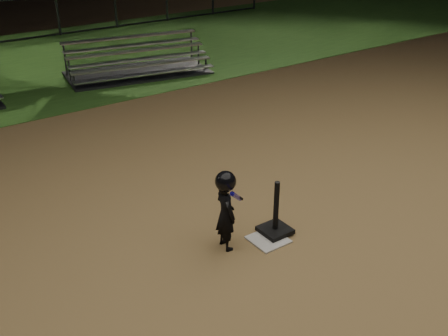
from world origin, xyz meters
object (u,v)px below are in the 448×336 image
Objects in this scene: home_plate at (268,240)px; bleacher_right at (138,67)px; child_batter at (226,208)px; batting_tee at (275,223)px.

home_plate is 0.12× the size of bleacher_right.
child_batter is 7.90m from bleacher_right.
batting_tee is at bearing -93.79° from bleacher_right.
home_plate is 0.24m from batting_tee.
home_plate is 0.60× the size of batting_tee.
child_batter reaches higher than batting_tee.
child_batter is (-0.71, 0.13, 0.41)m from batting_tee.
bleacher_right is at bearing 74.96° from home_plate.
home_plate is 0.80m from child_batter.
bleacher_right is at bearing -14.13° from child_batter.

